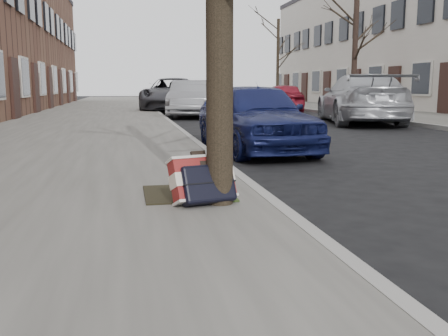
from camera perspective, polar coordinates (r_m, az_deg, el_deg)
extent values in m
plane|color=black|center=(4.59, 23.67, -6.29)|extent=(120.00, 120.00, 0.00)
cube|color=slate|center=(18.68, -14.58, 5.60)|extent=(5.00, 70.00, 0.12)
cube|color=slate|center=(21.34, 18.13, 5.87)|extent=(4.00, 70.00, 0.12)
cube|color=black|center=(4.96, -4.18, -2.87)|extent=(0.85, 0.85, 0.02)
cube|color=maroon|center=(4.53, -2.51, -1.30)|extent=(0.63, 0.46, 0.44)
cube|color=black|center=(4.47, -1.92, -1.80)|extent=(0.54, 0.39, 0.38)
imported|color=#131A4C|center=(9.12, 3.50, 5.92)|extent=(1.76, 3.82, 1.27)
imported|color=#929498|center=(19.40, -3.70, 7.92)|extent=(2.37, 4.51, 1.41)
imported|color=#37373C|center=(23.96, -5.83, 8.35)|extent=(3.65, 6.06, 1.58)
imported|color=#A2A3A9|center=(16.58, 15.37, 7.61)|extent=(3.37, 5.69, 1.55)
imported|color=maroon|center=(23.33, 6.78, 7.99)|extent=(2.18, 4.07, 1.32)
cylinder|color=black|center=(22.77, 14.70, 12.27)|extent=(0.23, 0.23, 4.69)
cylinder|color=black|center=(33.25, 6.17, 12.04)|extent=(0.20, 0.20, 5.33)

